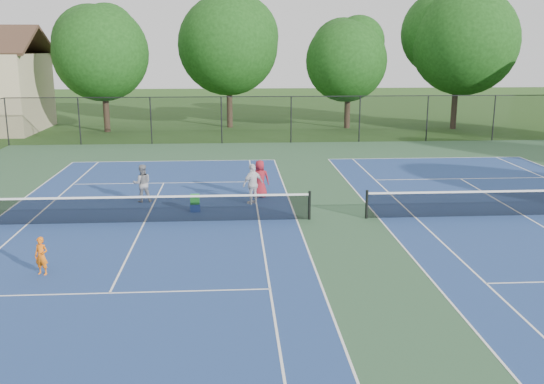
{
  "coord_description": "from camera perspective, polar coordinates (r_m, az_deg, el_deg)",
  "views": [
    {
      "loc": [
        -3.79,
        -21.08,
        6.17
      ],
      "look_at": [
        -2.48,
        -1.0,
        1.3
      ],
      "focal_mm": 40.0,
      "sensor_mm": 36.0,
      "label": 1
    }
  ],
  "objects": [
    {
      "name": "ground",
      "position": [
        22.29,
        6.21,
        -2.55
      ],
      "size": [
        140.0,
        140.0,
        0.0
      ],
      "primitive_type": "plane",
      "color": "#234716",
      "rests_on": "ground"
    },
    {
      "name": "court_pad",
      "position": [
        22.28,
        6.21,
        -2.54
      ],
      "size": [
        36.0,
        36.0,
        0.01
      ],
      "primitive_type": "cube",
      "color": "#2F5336",
      "rests_on": "ground"
    },
    {
      "name": "tennis_court_left",
      "position": [
        22.17,
        -11.93,
        -2.59
      ],
      "size": [
        12.0,
        23.83,
        1.07
      ],
      "color": "navy",
      "rests_on": "ground"
    },
    {
      "name": "tennis_court_right",
      "position": [
        24.44,
        22.61,
        -1.85
      ],
      "size": [
        12.0,
        23.83,
        1.07
      ],
      "color": "navy",
      "rests_on": "ground"
    },
    {
      "name": "perimeter_fence",
      "position": [
        21.9,
        6.32,
        1.48
      ],
      "size": [
        36.08,
        36.08,
        3.02
      ],
      "color": "black",
      "rests_on": "ground"
    },
    {
      "name": "tree_back_a",
      "position": [
        46.01,
        -15.69,
        12.95
      ],
      "size": [
        6.8,
        6.8,
        9.15
      ],
      "color": "#2D2116",
      "rests_on": "ground"
    },
    {
      "name": "tree_back_b",
      "position": [
        47.08,
        -4.11,
        14.09
      ],
      "size": [
        7.6,
        7.6,
        10.03
      ],
      "color": "#2D2116",
      "rests_on": "ground"
    },
    {
      "name": "tree_back_c",
      "position": [
        46.91,
        7.24,
        12.66
      ],
      "size": [
        6.0,
        6.0,
        8.4
      ],
      "color": "#2D2116",
      "rests_on": "ground"
    },
    {
      "name": "tree_back_d",
      "position": [
        48.11,
        17.2,
        13.8
      ],
      "size": [
        7.8,
        7.8,
        10.37
      ],
      "color": "#2D2116",
      "rests_on": "ground"
    },
    {
      "name": "child_player",
      "position": [
        17.91,
        -20.89,
        -5.65
      ],
      "size": [
        0.45,
        0.37,
        1.08
      ],
      "primitive_type": "imported",
      "rotation": [
        0.0,
        0.0,
        -0.31
      ],
      "color": "orange",
      "rests_on": "ground"
    },
    {
      "name": "instructor",
      "position": [
        24.93,
        -12.12,
        0.8
      ],
      "size": [
        0.85,
        0.71,
        1.55
      ],
      "primitive_type": "imported",
      "rotation": [
        0.0,
        0.0,
        3.33
      ],
      "color": "gray",
      "rests_on": "ground"
    },
    {
      "name": "bystander_a",
      "position": [
        24.08,
        -1.81,
        0.76
      ],
      "size": [
        1.01,
        0.88,
        1.63
      ],
      "primitive_type": "imported",
      "rotation": [
        0.0,
        0.0,
        3.76
      ],
      "color": "silver",
      "rests_on": "ground"
    },
    {
      "name": "bystander_c",
      "position": [
        25.15,
        -1.14,
        1.24
      ],
      "size": [
        0.77,
        0.5,
        1.57
      ],
      "primitive_type": "imported",
      "rotation": [
        0.0,
        0.0,
        3.15
      ],
      "color": "maroon",
      "rests_on": "ground"
    },
    {
      "name": "ball_crate",
      "position": [
        23.31,
        -7.25,
        -1.47
      ],
      "size": [
        0.39,
        0.34,
        0.3
      ],
      "primitive_type": "cube",
      "rotation": [
        0.0,
        0.0,
        0.04
      ],
      "color": "navy",
      "rests_on": "ground"
    },
    {
      "name": "ball_hopper",
      "position": [
        23.22,
        -7.27,
        -0.68
      ],
      "size": [
        0.34,
        0.28,
        0.36
      ],
      "primitive_type": "cube",
      "rotation": [
        0.0,
        0.0,
        0.01
      ],
      "color": "green",
      "rests_on": "ball_crate"
    }
  ]
}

